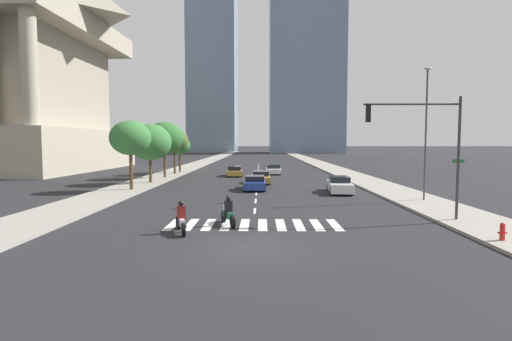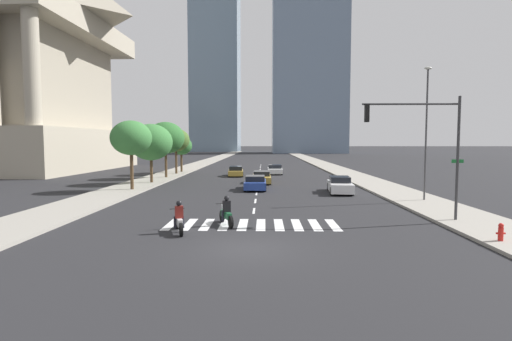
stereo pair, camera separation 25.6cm
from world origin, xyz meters
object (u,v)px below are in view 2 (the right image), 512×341
sedan_white_0 (340,185)px  street_lamp_east (426,125)px  street_tree_fifth (181,146)px  sedan_gold_2 (262,178)px  street_tree_nearest (131,138)px  motorcycle_lead (226,213)px  street_tree_second (151,142)px  sedan_white_4 (275,170)px  fire_hydrant (501,232)px  sedan_gold_3 (236,172)px  sedan_blue_1 (255,183)px  street_tree_fourth (176,140)px  street_tree_third (166,138)px  motorcycle_trailing (179,220)px  traffic_signal_near (423,135)px

sedan_white_0 → street_lamp_east: size_ratio=0.53×
sedan_white_0 → street_tree_fifth: bearing=-135.0°
sedan_gold_2 → street_tree_nearest: bearing=-58.9°
motorcycle_lead → street_tree_second: street_tree_second is taller
sedan_white_4 → street_lamp_east: size_ratio=0.50×
fire_hydrant → sedan_gold_3: bearing=112.1°
sedan_blue_1 → street_tree_fifth: 21.75m
sedan_gold_3 → sedan_white_4: sedan_gold_3 is taller
sedan_blue_1 → sedan_white_4: bearing=-7.4°
street_tree_second → street_tree_fourth: (-0.00, 11.08, 0.26)m
sedan_white_4 → street_tree_fifth: bearing=-97.8°
sedan_gold_2 → sedan_gold_3: 8.66m
sedan_white_0 → street_tree_fifth: 27.25m
sedan_gold_2 → street_tree_second: 11.50m
sedan_gold_2 → street_tree_fifth: size_ratio=1.02×
sedan_blue_1 → fire_hydrant: bearing=-150.8°
motorcycle_lead → street_tree_third: street_tree_third is taller
motorcycle_trailing → traffic_signal_near: bearing=-96.4°
sedan_blue_1 → street_tree_fourth: 19.21m
street_tree_nearest → street_tree_third: 11.63m
street_tree_fourth → street_tree_third: bearing=-90.0°
street_tree_second → sedan_gold_3: bearing=49.5°
street_tree_third → sedan_gold_2: bearing=-24.1°
sedan_blue_1 → street_tree_second: 11.90m
motorcycle_lead → street_lamp_east: bearing=-79.6°
sedan_blue_1 → fire_hydrant: (10.30, -18.27, -0.06)m
street_tree_fifth → sedan_white_0: bearing=-50.2°
fire_hydrant → traffic_signal_near: (-1.48, 4.39, 3.96)m
street_lamp_east → street_tree_third: (-22.17, 17.35, -0.69)m
sedan_gold_3 → fire_hydrant: (12.98, -31.91, -0.05)m
street_tree_nearest → street_tree_fifth: 20.05m
street_tree_nearest → street_tree_fifth: bearing=90.0°
motorcycle_lead → traffic_signal_near: (9.93, 0.89, 3.89)m
motorcycle_trailing → sedan_gold_2: motorcycle_trailing is taller
street_tree_nearest → street_tree_third: street_tree_third is taller
sedan_blue_1 → sedan_gold_2: size_ratio=0.91×
street_tree_second → sedan_white_0: bearing=-20.8°
sedan_gold_3 → street_tree_nearest: (-7.70, -14.79, 3.90)m
traffic_signal_near → street_tree_fifth: 37.98m
motorcycle_trailing → street_tree_second: size_ratio=0.38×
street_tree_fourth → street_tree_nearest: bearing=-90.0°
traffic_signal_near → street_tree_fourth: (-19.20, 29.60, -0.10)m
street_tree_nearest → street_tree_third: (0.00, 11.63, 0.13)m
motorcycle_lead → fire_hydrant: bearing=-128.1°
sedan_blue_1 → street_tree_second: (-10.38, 4.63, 3.54)m
street_tree_fifth → sedan_gold_2: bearing=-50.6°
sedan_gold_3 → street_tree_third: 9.25m
motorcycle_trailing → sedan_white_0: motorcycle_trailing is taller
street_tree_nearest → street_tree_second: (0.00, 5.79, -0.35)m
traffic_signal_near → street_tree_second: (-19.20, 18.52, -0.36)m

